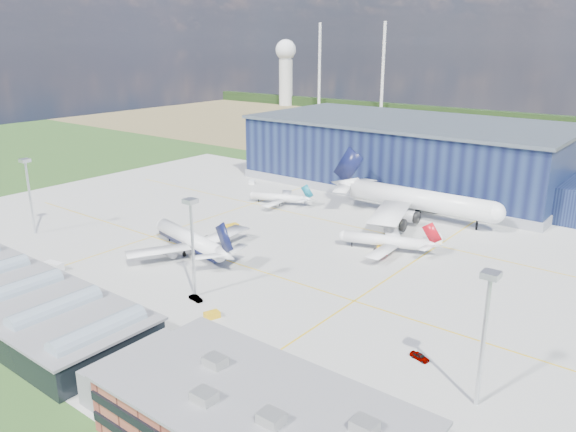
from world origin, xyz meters
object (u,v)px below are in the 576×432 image
object	(u,v)px
gse_van_a	(54,266)
car_b	(196,298)
airliner_navy	(190,231)
airliner_widebody	(420,189)
gse_tug_b	(212,315)
airliner_red	(384,235)
light_mast_east	(486,318)
gse_van_b	(438,238)
light_mast_center	(192,232)
gse_tug_a	(232,227)
hangar	(414,157)
gse_tug_c	(381,249)
car_a	(420,356)
airliner_regional	(278,194)
ops_building	(258,426)
gse_cart_b	(252,182)
light_mast_west	(28,184)

from	to	relation	value
gse_van_a	car_b	distance (m)	42.30
airliner_navy	airliner_widebody	xyz separation A→B (m)	(35.28, 67.00, 3.76)
gse_tug_b	airliner_red	bearing A→B (deg)	100.71
light_mast_east	gse_van_b	size ratio (longest dim) A/B	5.29
light_mast_east	gse_van_b	xyz separation A→B (m)	(-36.63, 68.40, -14.43)
gse_van_a	car_b	xyz separation A→B (m)	(41.08, 10.08, -0.49)
light_mast_center	gse_tug_a	size ratio (longest dim) A/B	5.92
gse_tug_b	gse_van_a	bearing A→B (deg)	-152.67
light_mast_east	gse_van_a	size ratio (longest dim) A/B	4.49
airliner_navy	gse_tug_b	bearing A→B (deg)	156.10
hangar	gse_tug_b	world-z (taller)	hangar
gse_tug_c	car_a	distance (m)	54.74
airliner_widebody	airliner_regional	xyz separation A→B (m)	(-46.56, -15.00, -6.08)
car_b	ops_building	bearing A→B (deg)	-116.34
airliner_red	airliner_widebody	world-z (taller)	airliner_widebody
gse_cart_b	gse_tug_a	bearing A→B (deg)	-90.34
light_mast_west	gse_van_a	xyz separation A→B (m)	(30.87, -11.75, -14.32)
light_mast_east	gse_tug_a	xyz separation A→B (m)	(-91.21, 39.74, -14.62)
gse_tug_a	car_a	size ratio (longest dim) A/B	1.02
light_mast_east	gse_tug_b	bearing A→B (deg)	-174.57
light_mast_center	car_a	xyz separation A→B (m)	(52.05, 6.74, -14.79)
hangar	ops_building	xyz separation A→B (m)	(52.20, -154.81, -6.82)
light_mast_center	car_a	distance (m)	54.53
light_mast_east	car_b	world-z (taller)	light_mast_east
light_mast_center	ops_building	bearing A→B (deg)	-33.69
light_mast_west	airliner_navy	bearing A→B (deg)	20.18
hangar	car_b	bearing A→B (deg)	-85.87
airliner_red	car_b	bearing A→B (deg)	53.94
hangar	gse_van_a	size ratio (longest dim) A/B	28.32
light_mast_west	airliner_red	size ratio (longest dim) A/B	0.80
airliner_widebody	car_b	bearing A→B (deg)	-98.91
gse_van_a	airliner_navy	bearing A→B (deg)	-41.24
light_mast_west	gse_tug_b	size ratio (longest dim) A/B	7.38
light_mast_west	airliner_navy	size ratio (longest dim) A/B	0.59
light_mast_west	gse_tug_a	world-z (taller)	light_mast_west
airliner_navy	airliner_regional	distance (m)	53.26
airliner_navy	gse_tug_b	world-z (taller)	airliner_navy
gse_cart_b	gse_tug_c	bearing A→B (deg)	-60.19
car_a	gse_van_a	bearing A→B (deg)	115.73
gse_van_a	gse_cart_b	xyz separation A→B (m)	(-20.52, 98.34, -0.39)
airliner_widebody	gse_van_a	distance (m)	110.87
gse_tug_a	gse_van_a	bearing A→B (deg)	-92.64
airliner_red	light_mast_west	bearing A→B (deg)	12.40
airliner_red	gse_tug_b	world-z (taller)	airliner_red
light_mast_east	car_a	distance (m)	20.78
gse_tug_c	gse_cart_b	world-z (taller)	gse_tug_c
light_mast_east	car_b	xyz separation A→B (m)	(-63.05, -1.67, -14.81)
gse_tug_b	gse_cart_b	bearing A→B (deg)	147.24
airliner_red	gse_tug_c	bearing A→B (deg)	61.30
hangar	gse_tug_a	distance (m)	87.83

